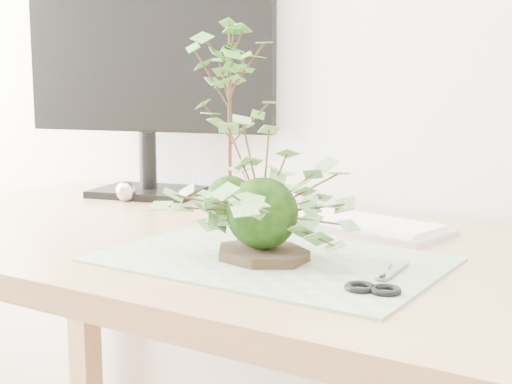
# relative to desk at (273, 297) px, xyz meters

# --- Properties ---
(desk) EXTENTS (1.60, 0.70, 0.74)m
(desk) POSITION_rel_desk_xyz_m (0.00, 0.00, 0.00)
(desk) COLOR tan
(desk) RESTS_ON ground_plane
(cutting_mat) EXTENTS (0.49, 0.33, 0.00)m
(cutting_mat) POSITION_rel_desk_xyz_m (0.05, -0.09, 0.09)
(cutting_mat) COLOR gray
(cutting_mat) RESTS_ON desk
(stone_dish) EXTENTS (0.18, 0.18, 0.01)m
(stone_dish) POSITION_rel_desk_xyz_m (0.04, -0.10, 0.10)
(stone_dish) COLOR black
(stone_dish) RESTS_ON cutting_mat
(ivy_kokedama) EXTENTS (0.35, 0.35, 0.21)m
(ivy_kokedama) POSITION_rel_desk_xyz_m (0.04, -0.10, 0.21)
(ivy_kokedama) COLOR black
(ivy_kokedama) RESTS_ON stone_dish
(maple_kokedama) EXTENTS (0.22, 0.22, 0.38)m
(maple_kokedama) POSITION_rel_desk_xyz_m (-0.15, 0.09, 0.35)
(maple_kokedama) COLOR black
(maple_kokedama) RESTS_ON desk
(keyboard) EXTENTS (0.49, 0.23, 0.02)m
(keyboard) POSITION_rel_desk_xyz_m (-0.01, 0.20, 0.10)
(keyboard) COLOR silver
(keyboard) RESTS_ON desk
(monitor) EXTENTS (0.59, 0.22, 0.52)m
(monitor) POSITION_rel_desk_xyz_m (-0.49, 0.28, 0.39)
(monitor) COLOR black
(monitor) RESTS_ON desk
(foil_ball) EXTENTS (0.05, 0.05, 0.05)m
(foil_ball) POSITION_rel_desk_xyz_m (-0.48, 0.18, 0.11)
(foil_ball) COLOR white
(foil_ball) RESTS_ON desk
(scissors) EXTENTS (0.08, 0.17, 0.01)m
(scissors) POSITION_rel_desk_xyz_m (0.23, -0.15, 0.10)
(scissors) COLOR gray
(scissors) RESTS_ON cutting_mat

